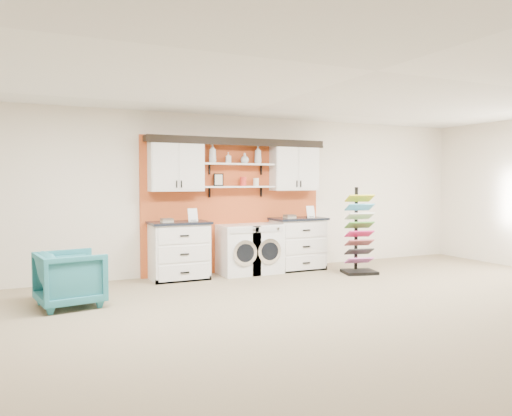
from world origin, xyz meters
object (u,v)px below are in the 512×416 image
base_cabinet_left (179,251)px  dryer (261,248)px  base_cabinet_right (298,244)px  sample_rack (359,245)px  washer (237,250)px  armchair (70,279)px

base_cabinet_left → dryer: (1.51, -0.00, -0.04)m
base_cabinet_right → sample_rack: (0.78, -0.82, 0.02)m
base_cabinet_left → washer: base_cabinet_left is taller
base_cabinet_left → base_cabinet_right: base_cabinet_left is taller
base_cabinet_right → base_cabinet_left: bearing=-180.0°
sample_rack → armchair: size_ratio=1.92×
dryer → washer: bearing=180.0°
armchair → dryer: bearing=-80.2°
dryer → armchair: size_ratio=1.10×
base_cabinet_right → armchair: bearing=-164.2°
sample_rack → base_cabinet_right: bearing=147.5°
washer → dryer: (0.46, 0.00, 0.00)m
base_cabinet_left → base_cabinet_right: 2.26m
dryer → sample_rack: (1.53, -0.81, 0.06)m
base_cabinet_right → sample_rack: sample_rack is taller
washer → armchair: washer is taller
dryer → sample_rack: 1.73m
base_cabinet_left → washer: (1.05, -0.00, -0.05)m
base_cabinet_right → washer: base_cabinet_right is taller
sample_rack → dryer: bearing=165.9°
sample_rack → base_cabinet_left: bearing=178.8°
base_cabinet_left → armchair: size_ratio=1.24×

